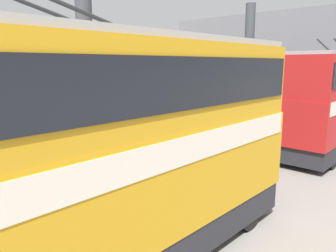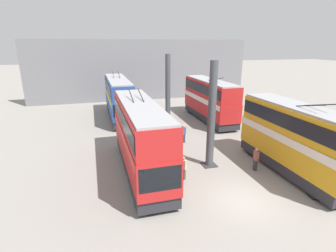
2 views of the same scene
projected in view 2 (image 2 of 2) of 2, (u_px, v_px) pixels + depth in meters
The scene contains 12 objects.
ground_plane at pixel (244, 200), 15.73m from camera, with size 240.00×240.00×0.00m, color gray.
depot_back_wall at pixel (143, 70), 42.59m from camera, with size 0.50×36.00×9.61m.
support_column_near at pixel (212, 118), 19.11m from camera, with size 1.04×1.04×7.92m.
support_column_far at pixel (168, 91), 29.67m from camera, with size 1.04×1.04×7.92m.
bus_left_near at pixel (295, 136), 18.34m from camera, with size 9.67×2.54×5.61m.
bus_left_far at pixel (210, 98), 31.32m from camera, with size 10.56×2.54×5.51m.
bus_right_near at pixel (141, 134), 18.36m from camera, with size 11.15×2.54×5.76m.
bus_right_mid at pixel (118, 96), 32.27m from camera, with size 11.41×2.54×5.56m.
person_by_left_row at pixel (256, 158), 19.20m from camera, with size 0.44×0.28×1.78m.
person_by_right_row at pixel (183, 167), 17.91m from camera, with size 0.48×0.45×1.71m.
person_aisle_midway at pixel (183, 133), 24.64m from camera, with size 0.26×0.43×1.73m.
oil_drum at pixel (181, 163), 19.67m from camera, with size 0.58×0.58×0.84m.
Camera 2 is at (-11.85, 8.16, 9.01)m, focal length 28.00 mm.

